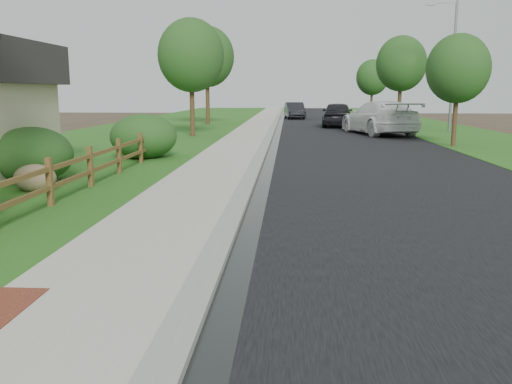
# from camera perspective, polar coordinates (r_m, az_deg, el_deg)

# --- Properties ---
(ground) EXTENTS (120.00, 120.00, 0.00)m
(ground) POSITION_cam_1_polar(r_m,az_deg,el_deg) (6.57, -10.11, -11.70)
(ground) COLOR #3C2D21
(road) EXTENTS (8.00, 90.00, 0.02)m
(road) POSITION_cam_1_polar(r_m,az_deg,el_deg) (41.09, 7.86, 6.95)
(road) COLOR black
(road) RESTS_ON ground
(curb) EXTENTS (0.40, 90.00, 0.12)m
(curb) POSITION_cam_1_polar(r_m,az_deg,el_deg) (40.99, 1.96, 7.10)
(curb) COLOR gray
(curb) RESTS_ON ground
(wet_gutter) EXTENTS (0.50, 90.00, 0.00)m
(wet_gutter) POSITION_cam_1_polar(r_m,az_deg,el_deg) (40.98, 2.45, 7.04)
(wet_gutter) COLOR black
(wet_gutter) RESTS_ON road
(sidewalk) EXTENTS (2.20, 90.00, 0.10)m
(sidewalk) POSITION_cam_1_polar(r_m,az_deg,el_deg) (41.04, 0.13, 7.10)
(sidewalk) COLOR #AEA598
(sidewalk) RESTS_ON ground
(grass_strip) EXTENTS (1.60, 90.00, 0.06)m
(grass_strip) POSITION_cam_1_polar(r_m,az_deg,el_deg) (41.20, -2.53, 7.07)
(grass_strip) COLOR #1D5A19
(grass_strip) RESTS_ON ground
(lawn_near) EXTENTS (9.00, 90.00, 0.04)m
(lawn_near) POSITION_cam_1_polar(r_m,az_deg,el_deg) (42.06, -9.65, 6.99)
(lawn_near) COLOR #1D5A19
(lawn_near) RESTS_ON ground
(verge_far) EXTENTS (6.00, 90.00, 0.04)m
(verge_far) POSITION_cam_1_polar(r_m,az_deg,el_deg) (42.18, 17.31, 6.68)
(verge_far) COLOR #1D5A19
(verge_far) RESTS_ON ground
(ranch_fence) EXTENTS (0.12, 16.92, 1.10)m
(ranch_fence) POSITION_cam_1_polar(r_m,az_deg,el_deg) (13.44, -18.82, 2.02)
(ranch_fence) COLOR #4B3219
(ranch_fence) RESTS_ON ground
(white_suv) EXTENTS (4.24, 7.14, 1.94)m
(white_suv) POSITION_cam_1_polar(r_m,az_deg,el_deg) (32.87, 12.84, 7.64)
(white_suv) COLOR white
(white_suv) RESTS_ON road
(dark_car_mid) EXTENTS (2.50, 5.37, 1.78)m
(dark_car_mid) POSITION_cam_1_polar(r_m,az_deg,el_deg) (39.52, 8.55, 8.10)
(dark_car_mid) COLOR black
(dark_car_mid) RESTS_ON road
(dark_car_far) EXTENTS (2.07, 4.74, 1.52)m
(dark_car_far) POSITION_cam_1_polar(r_m,az_deg,el_deg) (51.30, 4.09, 8.56)
(dark_car_far) COLOR black
(dark_car_far) RESTS_ON road
(streetlight) EXTENTS (1.83, 0.28, 7.92)m
(streetlight) POSITION_cam_1_polar(r_m,az_deg,el_deg) (35.75, 19.84, 13.11)
(streetlight) COLOR gray
(streetlight) RESTS_ON ground
(boulder) EXTENTS (1.21, 1.01, 0.71)m
(boulder) POSITION_cam_1_polar(r_m,az_deg,el_deg) (14.52, -22.23, 1.34)
(boulder) COLOR brown
(boulder) RESTS_ON ground
(shrub_b) EXTENTS (2.57, 2.57, 1.54)m
(shrub_b) POSITION_cam_1_polar(r_m,az_deg,el_deg) (16.06, -22.51, 3.62)
(shrub_b) COLOR #22491A
(shrub_b) RESTS_ON ground
(shrub_d) EXTENTS (2.54, 2.54, 1.68)m
(shrub_d) POSITION_cam_1_polar(r_m,az_deg,el_deg) (20.61, -11.75, 5.73)
(shrub_d) COLOR #22491A
(shrub_d) RESTS_ON ground
(tree_near_left) EXTENTS (3.64, 3.64, 6.44)m
(tree_near_left) POSITION_cam_1_polar(r_m,az_deg,el_deg) (30.71, -6.85, 14.07)
(tree_near_left) COLOR #362816
(tree_near_left) RESTS_ON ground
(tree_near_right) EXTENTS (2.80, 2.80, 5.04)m
(tree_near_right) POSITION_cam_1_polar(r_m,az_deg,el_deg) (26.35, 20.50, 12.05)
(tree_near_right) COLOR #362816
(tree_near_right) RESTS_ON ground
(tree_mid_left) EXTENTS (4.10, 4.10, 7.33)m
(tree_mid_left) POSITION_cam_1_polar(r_m,az_deg,el_deg) (41.96, -5.19, 13.98)
(tree_mid_left) COLOR #362816
(tree_mid_left) RESTS_ON ground
(tree_mid_right) EXTENTS (3.51, 3.51, 6.36)m
(tree_mid_right) POSITION_cam_1_polar(r_m,az_deg,el_deg) (40.24, 15.04, 12.90)
(tree_mid_right) COLOR #362816
(tree_mid_right) RESTS_ON ground
(tree_far_right) EXTENTS (2.93, 2.93, 5.40)m
(tree_far_right) POSITION_cam_1_polar(r_m,az_deg,el_deg) (51.30, 12.14, 11.70)
(tree_far_right) COLOR #362816
(tree_far_right) RESTS_ON ground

